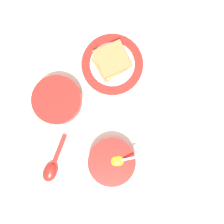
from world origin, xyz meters
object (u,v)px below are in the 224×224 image
Objects in this scene: soup_spoon at (52,168)px; congee_bowl at (57,100)px; egg_bowl at (112,162)px; toast_plate at (112,65)px; toast_sandwich at (112,61)px.

congee_bowl reaches higher than soup_spoon.
egg_bowl is 0.33m from toast_plate.
toast_sandwich reaches higher than soup_spoon.
congee_bowl is (0.12, -0.19, 0.01)m from soup_spoon.
soup_spoon is at bearing 123.79° from congee_bowl.
toast_plate is (0.20, -0.26, -0.02)m from egg_bowl.
toast_plate is 0.22m from congee_bowl.
congee_bowl is at bearing 73.28° from toast_sandwich.
toast_plate is 1.30× the size of soup_spoon.
toast_sandwich is at bearing -106.72° from congee_bowl.
toast_sandwich is at bearing -51.91° from egg_bowl.
egg_bowl is 0.33m from toast_sandwich.
congee_bowl is at bearing 72.25° from toast_plate.
toast_sandwich reaches higher than congee_bowl.
soup_spoon is (-0.06, 0.40, -0.03)m from toast_sandwich.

